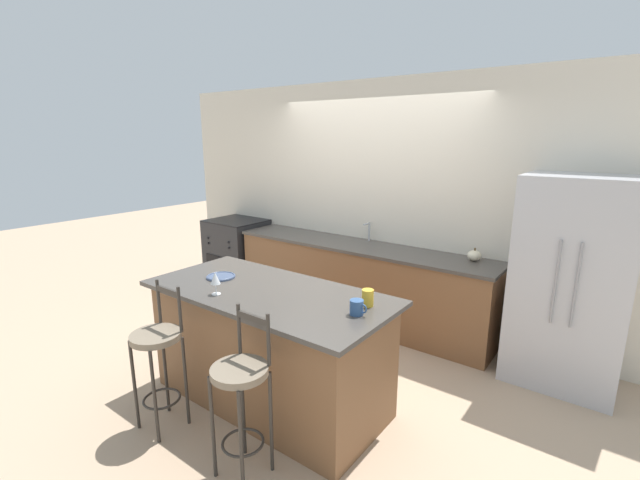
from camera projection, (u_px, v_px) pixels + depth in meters
ground_plane at (340, 329)px, 4.75m from camera, size 18.00×18.00×0.00m
wall_back at (374, 201)px, 4.95m from camera, size 6.00×0.07×2.70m
back_counter at (359, 282)px, 4.92m from camera, size 3.12×0.65×0.90m
sink_faucet at (369, 229)px, 4.94m from camera, size 0.02×0.13×0.22m
kitchen_island at (269, 346)px, 3.38m from camera, size 1.97×0.94×0.94m
refrigerator at (570, 283)px, 3.57m from camera, size 0.86×0.69×1.79m
oven_range at (238, 253)px, 6.03m from camera, size 0.74×0.68×0.96m
bar_stool_near at (158, 352)px, 3.03m from camera, size 0.35×0.35×1.08m
bar_stool_far at (241, 389)px, 2.59m from camera, size 0.35×0.35×1.08m
dinner_plate at (221, 276)px, 3.57m from camera, size 0.24×0.24×0.02m
wine_glass at (215, 279)px, 3.16m from camera, size 0.07×0.07×0.17m
coffee_mug at (357, 307)px, 2.82m from camera, size 0.13×0.09×0.10m
tumbler_cup at (368, 298)px, 2.96m from camera, size 0.08×0.08×0.12m
pumpkin_decoration at (474, 256)px, 4.17m from camera, size 0.13×0.13×0.13m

